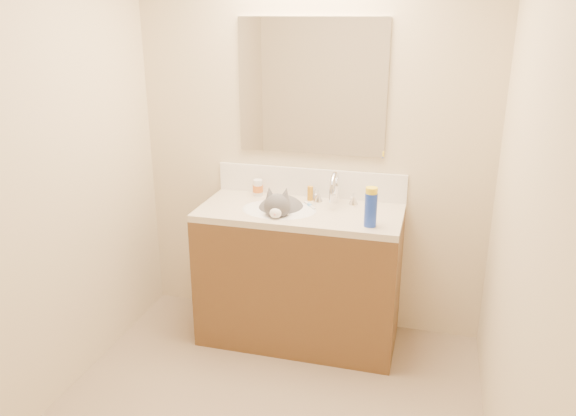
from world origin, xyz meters
The scene contains 16 objects.
room_shell centered at (0.00, 0.00, 1.49)m, with size 2.24×2.54×2.52m.
vanity_cabinet centered at (0.00, 0.97, 0.41)m, with size 1.20×0.55×0.82m, color brown.
counter_slab centered at (0.00, 0.97, 0.84)m, with size 1.20×0.55×0.04m, color beige.
basin centered at (-0.12, 0.94, 0.79)m, with size 0.45×0.36×0.14m, color white.
faucet centered at (0.18, 1.11, 0.95)m, with size 0.28×0.20×0.21m.
cat centered at (-0.12, 0.97, 0.83)m, with size 0.37×0.43×0.32m.
backsplash centered at (0.00, 1.24, 0.95)m, with size 1.20×0.02×0.18m, color white.
mirror centered at (0.00, 1.24, 1.54)m, with size 0.90×0.02×0.80m, color white.
pill_bottle centered at (-0.32, 1.16, 0.91)m, with size 0.06×0.06×0.10m, color white.
pill_label centered at (-0.32, 1.16, 0.91)m, with size 0.07×0.07×0.04m, color orange.
silver_jar centered at (0.02, 1.19, 0.89)m, with size 0.05×0.05×0.06m, color #B7B7BC.
amber_bottle centered at (0.02, 1.16, 0.90)m, with size 0.04×0.04×0.09m, color #C48117.
toothbrush centered at (0.04, 1.05, 0.86)m, with size 0.01×0.14×0.01m, color white.
toothbrush_head centered at (0.04, 1.05, 0.87)m, with size 0.02×0.03×0.02m, color #70B2EF.
spray_can centered at (0.43, 0.81, 0.95)m, with size 0.07×0.07×0.19m, color #1A3ABB.
spray_cap centered at (0.43, 0.81, 1.06)m, with size 0.06×0.06×0.04m, color yellow.
Camera 1 is at (0.75, -2.06, 1.96)m, focal length 35.00 mm.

